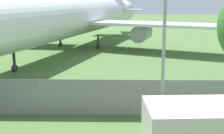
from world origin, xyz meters
TOP-DOWN VIEW (x-y plane):
  - perimeter_fence at (0.00, 10.27)m, footprint 56.07×0.07m
  - airplane at (-3.78, 32.52)m, footprint 37.67×46.35m
  - light_mast at (3.79, 8.94)m, footprint 0.44×0.44m

SIDE VIEW (x-z plane):
  - perimeter_fence at x=0.00m, z-range 0.00..1.98m
  - airplane at x=-3.78m, z-range -2.48..10.10m
  - light_mast at x=3.79m, z-range 0.85..8.11m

